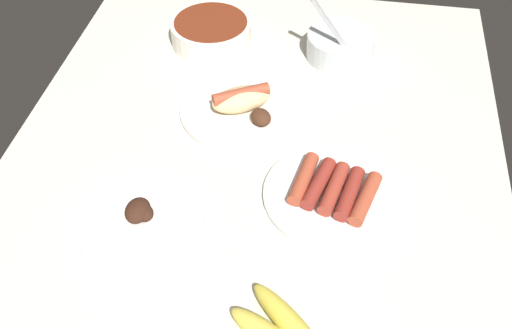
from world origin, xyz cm
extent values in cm
cube|color=silver|center=(0.00, 0.00, -1.50)|extent=(120.00, 90.00, 3.00)
cylinder|color=white|center=(15.43, -15.96, 0.50)|extent=(21.46, 21.46, 1.00)
ellipsoid|color=#381E14|center=(15.33, -15.20, 2.23)|extent=(5.08, 5.15, 2.47)
ellipsoid|color=#381E14|center=(15.41, -15.99, 2.56)|extent=(5.36, 4.44, 3.12)
cylinder|color=white|center=(-13.95, -4.46, 0.50)|extent=(23.90, 23.90, 1.00)
ellipsoid|color=#E5C689|center=(-13.95, -4.46, 3.20)|extent=(10.93, 13.08, 4.40)
cylinder|color=#AD472D|center=(-13.95, -4.46, 4.41)|extent=(7.50, 10.81, 2.40)
ellipsoid|color=#472819|center=(-10.36, -0.45, 2.40)|extent=(5.68, 5.56, 2.80)
cylinder|color=white|center=(5.19, 14.86, 0.50)|extent=(23.80, 23.80, 1.00)
cylinder|color=#AD472D|center=(3.81, 9.58, 2.24)|extent=(11.16, 4.44, 2.48)
cylinder|color=maroon|center=(4.50, 12.22, 2.24)|extent=(11.16, 5.34, 2.48)
cylinder|color=#9E3828|center=(5.19, 14.86, 2.24)|extent=(11.17, 4.82, 2.48)
cylinder|color=maroon|center=(5.88, 17.50, 2.24)|extent=(11.17, 4.72, 2.48)
cylinder|color=#AD472D|center=(6.58, 20.13, 2.24)|extent=(11.16, 5.37, 2.48)
cylinder|color=silver|center=(-35.47, 13.16, 2.70)|extent=(14.39, 14.39, 5.41)
cylinder|color=beige|center=(-35.47, 13.16, 3.78)|extent=(12.66, 12.66, 2.43)
cube|color=#B7B7BC|center=(-32.23, 11.36, 8.58)|extent=(1.20, 10.20, 13.33)
ellipsoid|color=gold|center=(30.83, 10.69, 1.64)|extent=(13.24, 13.91, 3.28)
cylinder|color=white|center=(-36.31, -15.28, 2.55)|extent=(17.81, 17.81, 5.09)
cylinder|color=maroon|center=(-36.31, -15.28, 4.69)|extent=(16.03, 16.03, 1.00)
camera|label=1|loc=(72.57, 12.82, 76.57)|focal=41.78mm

